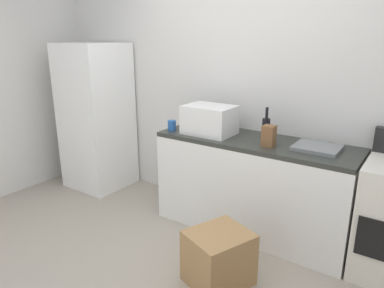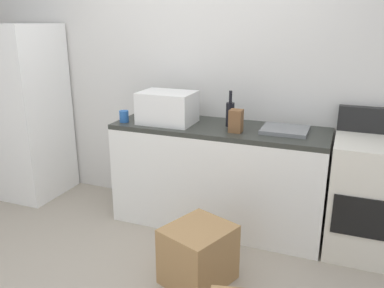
{
  "view_description": "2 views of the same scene",
  "coord_description": "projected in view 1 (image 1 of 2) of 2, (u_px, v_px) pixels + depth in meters",
  "views": [
    {
      "loc": [
        1.56,
        -1.65,
        1.79
      ],
      "look_at": [
        -0.31,
        1.09,
        0.78
      ],
      "focal_mm": 33.25,
      "sensor_mm": 36.0,
      "label": 1
    },
    {
      "loc": [
        1.27,
        -1.9,
        1.76
      ],
      "look_at": [
        0.08,
        1.13,
        0.74
      ],
      "focal_mm": 37.34,
      "sensor_mm": 36.0,
      "label": 2
    }
  ],
  "objects": [
    {
      "name": "knife_block",
      "position": [
        269.0,
        136.0,
        2.98
      ],
      "size": [
        0.1,
        0.1,
        0.18
      ],
      "primitive_type": "cube",
      "color": "brown",
      "rests_on": "kitchen_counter"
    },
    {
      "name": "microwave",
      "position": [
        210.0,
        120.0,
        3.35
      ],
      "size": [
        0.46,
        0.34,
        0.27
      ],
      "primitive_type": "cube",
      "color": "white",
      "rests_on": "kitchen_counter"
    },
    {
      "name": "ground_plane",
      "position": [
        145.0,
        285.0,
        2.67
      ],
      "size": [
        6.0,
        6.0,
        0.0
      ],
      "primitive_type": "plane",
      "color": "#9E9384"
    },
    {
      "name": "wine_bottle",
      "position": [
        266.0,
        128.0,
        3.14
      ],
      "size": [
        0.07,
        0.07,
        0.3
      ],
      "color": "black",
      "rests_on": "kitchen_counter"
    },
    {
      "name": "coffee_mug",
      "position": [
        172.0,
        126.0,
        3.49
      ],
      "size": [
        0.08,
        0.08,
        0.1
      ],
      "primitive_type": "cylinder",
      "color": "#2659A5",
      "rests_on": "kitchen_counter"
    },
    {
      "name": "cardboard_box_large",
      "position": [
        219.0,
        258.0,
        2.65
      ],
      "size": [
        0.52,
        0.55,
        0.41
      ],
      "primitive_type": "cube",
      "rotation": [
        0.0,
        0.0,
        -0.37
      ],
      "color": "#A37A4C",
      "rests_on": "ground_plane"
    },
    {
      "name": "wall_back",
      "position": [
        245.0,
        88.0,
        3.51
      ],
      "size": [
        5.0,
        0.1,
        2.6
      ],
      "primitive_type": "cube",
      "color": "silver",
      "rests_on": "ground_plane"
    },
    {
      "name": "sink_basin",
      "position": [
        317.0,
        148.0,
        2.92
      ],
      "size": [
        0.36,
        0.32,
        0.03
      ],
      "primitive_type": "cube",
      "color": "slate",
      "rests_on": "kitchen_counter"
    },
    {
      "name": "refrigerator",
      "position": [
        97.0,
        117.0,
        4.27
      ],
      "size": [
        0.68,
        0.66,
        1.72
      ],
      "primitive_type": "cube",
      "color": "white",
      "rests_on": "ground_plane"
    },
    {
      "name": "kitchen_counter",
      "position": [
        253.0,
        186.0,
        3.32
      ],
      "size": [
        1.8,
        0.6,
        0.9
      ],
      "color": "white",
      "rests_on": "ground_plane"
    }
  ]
}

